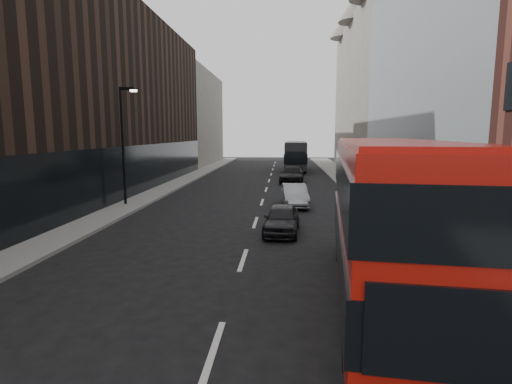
% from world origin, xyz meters
% --- Properties ---
extents(sidewalk_right, '(3.00, 80.00, 0.15)m').
position_xyz_m(sidewalk_right, '(7.50, 25.00, 0.07)').
color(sidewalk_right, slate).
rests_on(sidewalk_right, ground).
extents(sidewalk_left, '(2.00, 80.00, 0.15)m').
position_xyz_m(sidewalk_left, '(-8.00, 25.00, 0.07)').
color(sidewalk_left, slate).
rests_on(sidewalk_left, ground).
extents(building_modern_block, '(5.03, 22.00, 20.00)m').
position_xyz_m(building_modern_block, '(11.47, 21.00, 9.90)').
color(building_modern_block, '#9A9EA4').
rests_on(building_modern_block, ground).
extents(building_victorian, '(6.50, 24.00, 21.00)m').
position_xyz_m(building_victorian, '(11.38, 44.00, 9.66)').
color(building_victorian, '#69635C').
rests_on(building_victorian, ground).
extents(building_left_mid, '(5.00, 24.00, 14.00)m').
position_xyz_m(building_left_mid, '(-11.50, 30.00, 7.00)').
color(building_left_mid, black).
rests_on(building_left_mid, ground).
extents(building_left_far, '(5.00, 20.00, 13.00)m').
position_xyz_m(building_left_far, '(-11.50, 52.00, 6.50)').
color(building_left_far, '#69635C').
rests_on(building_left_far, ground).
extents(street_lamp, '(1.06, 0.22, 7.00)m').
position_xyz_m(street_lamp, '(-8.22, 18.00, 4.18)').
color(street_lamp, black).
rests_on(street_lamp, sidewalk_left).
extents(red_bus, '(3.62, 10.73, 4.26)m').
position_xyz_m(red_bus, '(4.09, 4.76, 2.36)').
color(red_bus, '#B9140B').
rests_on(red_bus, ground).
extents(grey_bus, '(2.96, 10.87, 3.48)m').
position_xyz_m(grey_bus, '(2.84, 42.67, 1.86)').
color(grey_bus, black).
rests_on(grey_bus, ground).
extents(car_a, '(1.76, 3.83, 1.27)m').
position_xyz_m(car_a, '(1.34, 12.00, 0.64)').
color(car_a, black).
rests_on(car_a, ground).
extents(car_b, '(1.73, 4.19, 1.35)m').
position_xyz_m(car_b, '(2.07, 18.78, 0.68)').
color(car_b, gray).
rests_on(car_b, ground).
extents(car_c, '(2.41, 5.18, 1.46)m').
position_xyz_m(car_c, '(2.14, 30.59, 0.73)').
color(car_c, black).
rests_on(car_c, ground).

